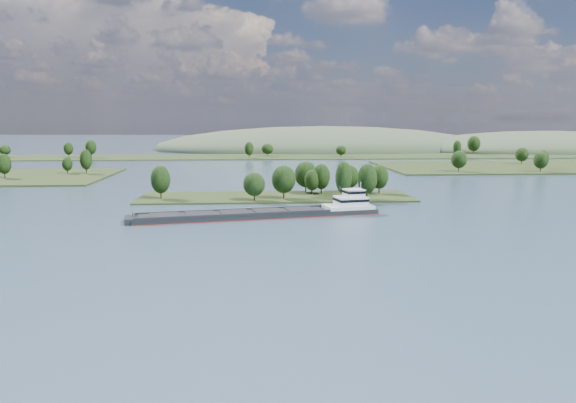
{
  "coord_description": "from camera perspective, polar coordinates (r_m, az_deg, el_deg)",
  "views": [
    {
      "loc": [
        -9.37,
        -25.23,
        29.1
      ],
      "look_at": [
        1.17,
        130.0,
        6.0
      ],
      "focal_mm": 35.0,
      "sensor_mm": 36.0,
      "label": 1
    }
  ],
  "objects": [
    {
      "name": "tree_island",
      "position": [
        206.93,
        0.62,
        1.57
      ],
      "size": [
        100.0,
        30.0,
        14.87
      ],
      "color": "#233216",
      "rests_on": "ground"
    },
    {
      "name": "hill_east",
      "position": [
        564.5,
        24.71,
        4.72
      ],
      "size": [
        260.0,
        140.0,
        36.0
      ],
      "primitive_type": "ellipsoid",
      "color": "#3B4C34",
      "rests_on": "ground"
    },
    {
      "name": "back_shoreline",
      "position": [
        426.49,
        -1.42,
        4.62
      ],
      "size": [
        900.0,
        60.0,
        15.84
      ],
      "color": "#233216",
      "rests_on": "ground"
    },
    {
      "name": "ground",
      "position": [
        148.42,
        -0.19,
        -2.86
      ],
      "size": [
        1800.0,
        1800.0,
        0.0
      ],
      "primitive_type": "plane",
      "color": "#344A5A",
      "rests_on": "ground"
    },
    {
      "name": "cargo_barge",
      "position": [
        167.93,
        -1.47,
        -1.09
      ],
      "size": [
        75.32,
        23.38,
        10.15
      ],
      "color": "black",
      "rests_on": "ground"
    },
    {
      "name": "hill_west",
      "position": [
        530.59,
        3.65,
        5.28
      ],
      "size": [
        320.0,
        160.0,
        44.0
      ],
      "primitive_type": "ellipsoid",
      "color": "#3B4C34",
      "rests_on": "ground"
    }
  ]
}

